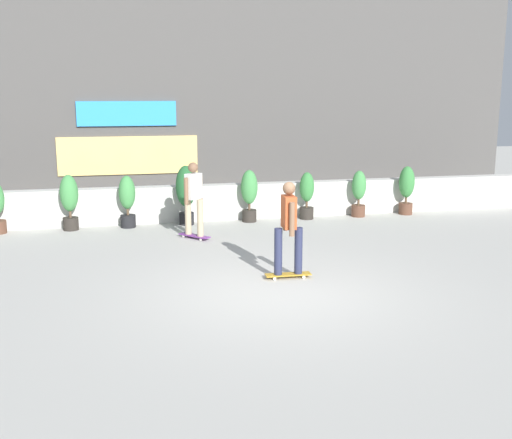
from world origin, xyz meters
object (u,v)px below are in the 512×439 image
potted_plant_6 (359,192)px  potted_plant_7 (407,188)px  potted_plant_1 (69,199)px  skater_by_wall_right (289,225)px  potted_plant_2 (127,199)px  skater_far_left (194,197)px  potted_plant_5 (307,194)px  potted_plant_4 (249,193)px  potted_plant_3 (186,191)px

potted_plant_6 → potted_plant_7: 1.35m
potted_plant_1 → skater_by_wall_right: (3.94, -4.86, 0.21)m
potted_plant_2 → potted_plant_7: (7.26, 0.00, 0.03)m
potted_plant_6 → skater_far_left: skater_far_left is taller
potted_plant_5 → skater_far_left: 3.46m
potted_plant_2 → potted_plant_7: bearing=0.0°
potted_plant_7 → skater_far_left: (-5.86, -1.53, 0.23)m
potted_plant_2 → skater_by_wall_right: 5.53m
potted_plant_4 → skater_by_wall_right: size_ratio=0.77×
potted_plant_1 → potted_plant_6: size_ratio=1.09×
potted_plant_4 → potted_plant_6: potted_plant_4 is taller
potted_plant_1 → potted_plant_5: 5.82m
potted_plant_3 → potted_plant_7: 5.85m
potted_plant_3 → skater_far_left: bearing=-90.2°
potted_plant_2 → skater_far_left: skater_far_left is taller
potted_plant_2 → potted_plant_6: 5.91m
potted_plant_7 → potted_plant_2: bearing=-180.0°
potted_plant_1 → potted_plant_7: bearing=0.0°
potted_plant_3 → potted_plant_6: 4.51m
potted_plant_4 → potted_plant_7: (4.27, 0.00, -0.02)m
potted_plant_5 → potted_plant_4: bearing=-180.0°
potted_plant_2 → skater_by_wall_right: skater_by_wall_right is taller
potted_plant_3 → potted_plant_6: bearing=0.0°
potted_plant_6 → skater_far_left: bearing=-161.3°
potted_plant_1 → potted_plant_6: bearing=0.0°
skater_far_left → skater_by_wall_right: (1.21, -3.33, 0.00)m
potted_plant_3 → skater_by_wall_right: (1.21, -4.86, 0.10)m
potted_plant_4 → potted_plant_5: (1.51, 0.00, -0.09)m
potted_plant_3 → potted_plant_5: potted_plant_3 is taller
potted_plant_6 → skater_far_left: (-4.51, -1.53, 0.30)m
potted_plant_1 → skater_far_left: skater_far_left is taller
potted_plant_5 → skater_far_left: bearing=-153.7°
potted_plant_5 → skater_far_left: size_ratio=0.71×
skater_far_left → potted_plant_5: bearing=26.3°
potted_plant_3 → skater_by_wall_right: bearing=-76.1°
potted_plant_1 → potted_plant_2: (1.33, 0.00, -0.05)m
potted_plant_3 → skater_far_left: (-0.01, -1.53, 0.10)m
skater_by_wall_right → potted_plant_6: bearing=55.9°
potted_plant_2 → skater_by_wall_right: bearing=-61.7°
potted_plant_6 → potted_plant_7: size_ratio=0.94×
potted_plant_5 → potted_plant_1: bearing=-180.0°
potted_plant_3 → skater_by_wall_right: size_ratio=0.86×
potted_plant_3 → potted_plant_6: potted_plant_3 is taller
potted_plant_3 → potted_plant_4: 1.58m
skater_far_left → potted_plant_6: bearing=18.7°
skater_far_left → potted_plant_2: bearing=132.5°
potted_plant_3 → potted_plant_1: bearing=180.0°
potted_plant_1 → skater_far_left: size_ratio=0.77×
potted_plant_1 → potted_plant_5: (5.82, 0.00, -0.09)m
potted_plant_1 → potted_plant_4: size_ratio=1.01×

